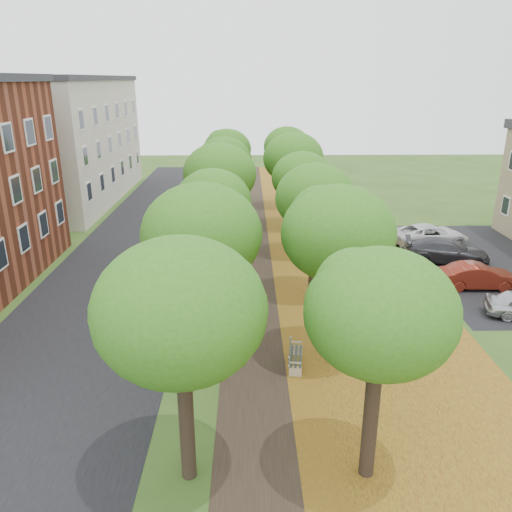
{
  "coord_description": "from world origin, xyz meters",
  "views": [
    {
      "loc": [
        -0.57,
        -10.77,
        10.15
      ],
      "look_at": [
        -0.21,
        10.67,
        2.5
      ],
      "focal_mm": 35.0,
      "sensor_mm": 36.0,
      "label": 1
    }
  ],
  "objects_px": {
    "car_red": "(478,276)",
    "car_grey": "(447,251)",
    "bench": "(295,356)",
    "car_white": "(430,235)"
  },
  "relations": [
    {
      "from": "bench",
      "to": "car_red",
      "type": "xyz_separation_m",
      "value": [
        10.02,
        7.19,
        0.24
      ]
    },
    {
      "from": "car_red",
      "to": "car_white",
      "type": "distance_m",
      "value": 6.96
    },
    {
      "from": "bench",
      "to": "car_grey",
      "type": "distance_m",
      "value": 14.79
    },
    {
      "from": "car_red",
      "to": "car_grey",
      "type": "bearing_deg",
      "value": 3.36
    },
    {
      "from": "bench",
      "to": "car_red",
      "type": "bearing_deg",
      "value": -47.34
    },
    {
      "from": "car_red",
      "to": "bench",
      "type": "bearing_deg",
      "value": 126.69
    },
    {
      "from": "car_red",
      "to": "car_grey",
      "type": "relative_size",
      "value": 0.82
    },
    {
      "from": "car_white",
      "to": "car_red",
      "type": "bearing_deg",
      "value": 170.96
    },
    {
      "from": "bench",
      "to": "car_white",
      "type": "xyz_separation_m",
      "value": [
        9.95,
        14.15,
        0.28
      ]
    },
    {
      "from": "bench",
      "to": "car_white",
      "type": "relative_size",
      "value": 0.34
    }
  ]
}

